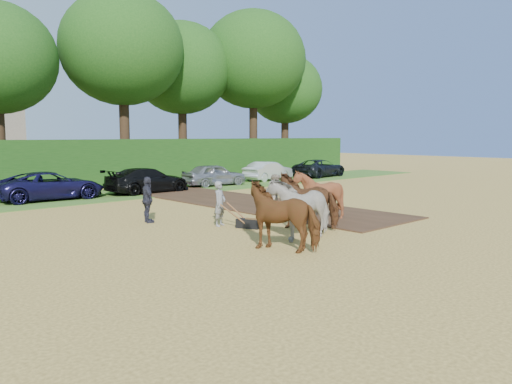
{
  "coord_description": "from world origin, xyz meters",
  "views": [
    {
      "loc": [
        -14.48,
        -11.08,
        3.27
      ],
      "look_at": [
        -3.33,
        0.92,
        1.4
      ],
      "focal_mm": 35.0,
      "sensor_mm": 36.0,
      "label": 1
    }
  ],
  "objects_px": {
    "parked_cars": "(186,177)",
    "spectator_far": "(148,200)",
    "spectator_near": "(276,196)",
    "plough_team": "(301,204)"
  },
  "relations": [
    {
      "from": "parked_cars",
      "to": "spectator_far",
      "type": "bearing_deg",
      "value": -131.59
    },
    {
      "from": "spectator_far",
      "to": "parked_cars",
      "type": "bearing_deg",
      "value": -26.5
    },
    {
      "from": "spectator_near",
      "to": "spectator_far",
      "type": "xyz_separation_m",
      "value": [
        -4.15,
        2.63,
        -0.02
      ]
    },
    {
      "from": "spectator_far",
      "to": "parked_cars",
      "type": "relative_size",
      "value": 0.06
    },
    {
      "from": "spectator_near",
      "to": "plough_team",
      "type": "xyz_separation_m",
      "value": [
        -1.32,
        -2.54,
        0.09
      ]
    },
    {
      "from": "plough_team",
      "to": "spectator_near",
      "type": "bearing_deg",
      "value": 62.56
    },
    {
      "from": "spectator_near",
      "to": "spectator_far",
      "type": "bearing_deg",
      "value": 92.6
    },
    {
      "from": "spectator_far",
      "to": "parked_cars",
      "type": "distance_m",
      "value": 12.0
    },
    {
      "from": "spectator_near",
      "to": "spectator_far",
      "type": "height_order",
      "value": "spectator_near"
    },
    {
      "from": "spectator_near",
      "to": "plough_team",
      "type": "bearing_deg",
      "value": -172.52
    }
  ]
}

